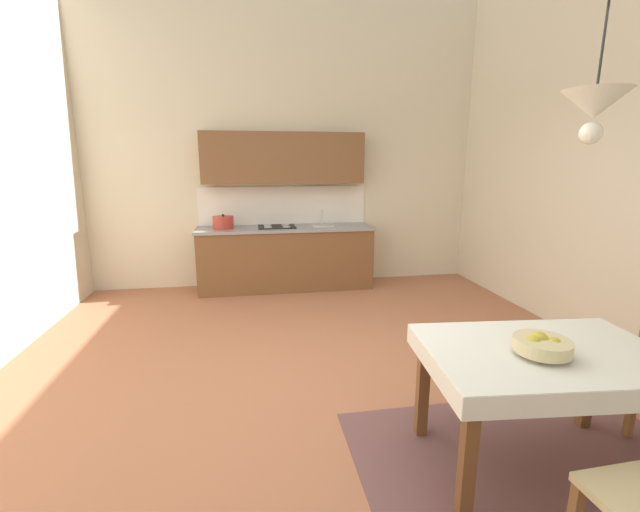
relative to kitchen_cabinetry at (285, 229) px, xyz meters
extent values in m
cube|color=#AD6B4C|center=(0.07, -2.88, -0.91)|extent=(6.18, 6.90, 0.10)
cube|color=beige|center=(0.07, 0.33, 1.18)|extent=(6.18, 0.12, 4.08)
cube|color=brown|center=(1.13, -4.04, -0.85)|extent=(2.10, 1.60, 0.01)
cube|color=brown|center=(0.01, -0.04, -0.43)|extent=(2.45, 0.60, 0.86)
cube|color=gray|center=(0.01, -0.05, 0.02)|extent=(2.48, 0.63, 0.04)
cube|color=white|center=(0.01, 0.26, 0.32)|extent=(2.45, 0.01, 0.55)
cube|color=brown|center=(0.01, 0.09, 0.99)|extent=(2.25, 0.34, 0.70)
cube|color=black|center=(0.01, -0.31, -0.81)|extent=(2.41, 0.02, 0.09)
cylinder|color=silver|center=(0.56, -0.04, 0.04)|extent=(0.34, 0.34, 0.02)
cylinder|color=silver|center=(0.56, 0.10, 0.15)|extent=(0.02, 0.02, 0.22)
cube|color=black|center=(-0.12, -0.04, 0.05)|extent=(0.52, 0.42, 0.01)
cylinder|color=silver|center=(-0.25, -0.14, 0.06)|extent=(0.11, 0.11, 0.01)
cylinder|color=silver|center=(0.01, -0.14, 0.06)|extent=(0.11, 0.11, 0.01)
cylinder|color=silver|center=(-0.25, 0.06, 0.06)|extent=(0.11, 0.11, 0.01)
cylinder|color=silver|center=(0.01, 0.06, 0.06)|extent=(0.11, 0.11, 0.01)
cylinder|color=#B2382D|center=(-0.85, -0.06, 0.12)|extent=(0.28, 0.28, 0.15)
cylinder|color=#B2382D|center=(-0.85, -0.06, 0.20)|extent=(0.29, 0.29, 0.02)
sphere|color=black|center=(-0.85, -0.06, 0.23)|extent=(0.04, 0.04, 0.04)
cube|color=brown|center=(1.13, -3.94, -0.12)|extent=(1.34, 0.93, 0.02)
cube|color=brown|center=(0.53, -4.23, -0.49)|extent=(0.08, 0.08, 0.73)
cube|color=brown|center=(0.59, -3.54, -0.49)|extent=(0.08, 0.08, 0.73)
cube|color=brown|center=(1.74, -3.65, -0.49)|extent=(0.08, 0.08, 0.73)
cube|color=silver|center=(1.13, -3.94, -0.10)|extent=(1.40, 0.99, 0.00)
cube|color=silver|center=(1.09, -4.37, -0.17)|extent=(1.33, 0.13, 0.12)
cube|color=silver|center=(1.17, -3.50, -0.17)|extent=(1.33, 0.13, 0.12)
cube|color=silver|center=(0.47, -3.88, -0.17)|extent=(0.09, 0.87, 0.12)
cube|color=olive|center=(1.26, -4.51, -0.65)|extent=(0.05, 0.05, 0.41)
cube|color=olive|center=(1.94, -3.80, -0.39)|extent=(0.05, 0.05, 0.93)
cylinder|color=beige|center=(1.06, -4.00, -0.09)|extent=(0.17, 0.17, 0.02)
cylinder|color=beige|center=(1.06, -4.00, -0.04)|extent=(0.30, 0.30, 0.07)
sphere|color=gold|center=(1.01, -3.99, -0.03)|extent=(0.09, 0.09, 0.09)
sphere|color=gold|center=(1.11, -4.02, -0.04)|extent=(0.08, 0.08, 0.08)
sphere|color=gold|center=(1.06, -3.97, -0.03)|extent=(0.10, 0.10, 0.10)
cylinder|color=black|center=(1.23, -3.94, 1.54)|extent=(0.01, 0.01, 0.57)
cone|color=silver|center=(1.23, -3.94, 1.21)|extent=(0.32, 0.32, 0.14)
sphere|color=white|center=(1.23, -3.94, 1.07)|extent=(0.11, 0.11, 0.11)
camera|label=1|loc=(-0.48, -5.85, 0.92)|focal=23.22mm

